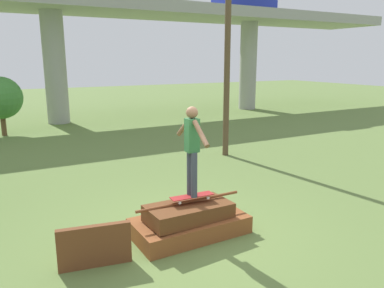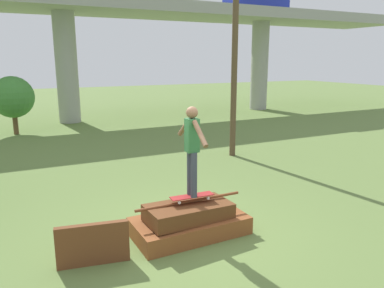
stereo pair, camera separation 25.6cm
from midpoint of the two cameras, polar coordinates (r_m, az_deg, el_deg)
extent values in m
plane|color=olive|center=(7.32, -1.38, -13.54)|extent=(80.00, 80.00, 0.00)
cube|color=brown|center=(7.25, -1.39, -12.36)|extent=(2.15, 1.16, 0.33)
cube|color=#5B3319|center=(7.04, -1.52, -10.32)|extent=(1.64, 0.85, 0.34)
cylinder|color=brown|center=(7.05, -1.41, -8.73)|extent=(2.12, 0.05, 0.05)
cube|color=brown|center=(6.37, -15.76, -14.77)|extent=(1.15, 0.30, 0.70)
cube|color=maroon|center=(7.01, -1.06, -7.92)|extent=(0.84, 0.26, 0.01)
cylinder|color=silver|center=(7.22, 0.75, -7.74)|extent=(0.06, 0.03, 0.05)
cylinder|color=silver|center=(7.07, 1.42, -8.21)|extent=(0.06, 0.03, 0.05)
cylinder|color=silver|center=(7.00, -3.56, -8.45)|extent=(0.06, 0.03, 0.05)
cylinder|color=silver|center=(6.84, -2.97, -8.96)|extent=(0.06, 0.03, 0.05)
cylinder|color=#383D4C|center=(6.95, -1.36, -4.40)|extent=(0.12, 0.12, 0.84)
cylinder|color=#383D4C|center=(6.80, -0.77, -4.78)|extent=(0.12, 0.12, 0.84)
cube|color=#2D6638|center=(6.69, -1.10, 1.34)|extent=(0.23, 0.22, 0.61)
sphere|color=brown|center=(6.62, -1.11, 4.83)|extent=(0.21, 0.21, 0.21)
cylinder|color=brown|center=(6.98, -2.28, 2.58)|extent=(0.11, 0.53, 0.42)
cylinder|color=brown|center=(6.37, 0.19, 1.59)|extent=(0.11, 0.53, 0.42)
cube|color=#9E9E99|center=(20.76, -21.18, 19.33)|extent=(44.00, 4.52, 0.60)
cylinder|color=#9E9E99|center=(20.59, -20.48, 10.76)|extent=(1.10, 1.10, 5.61)
cylinder|color=#9E9E99|center=(25.34, 8.26, 11.65)|extent=(1.10, 1.10, 5.61)
cube|color=#1E2D9E|center=(24.99, 7.68, 20.24)|extent=(3.81, 1.75, 0.66)
cylinder|color=brown|center=(12.67, 4.85, 15.54)|extent=(0.20, 0.20, 7.73)
cylinder|color=brown|center=(18.26, -27.13, 2.51)|extent=(0.21, 0.21, 0.87)
sphere|color=#428438|center=(18.11, -27.52, 6.27)|extent=(1.81, 1.81, 1.81)
camera|label=1|loc=(0.13, -91.09, -0.25)|focal=35.00mm
camera|label=2|loc=(0.13, 88.91, 0.25)|focal=35.00mm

